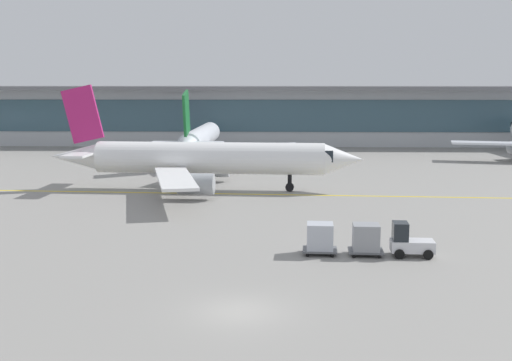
{
  "coord_description": "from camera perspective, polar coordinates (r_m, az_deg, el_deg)",
  "views": [
    {
      "loc": [
        1.65,
        -29.55,
        10.7
      ],
      "look_at": [
        0.16,
        20.66,
        3.0
      ],
      "focal_mm": 46.5,
      "sensor_mm": 36.0,
      "label": 1
    }
  ],
  "objects": [
    {
      "name": "taxiway_centreline_stripe",
      "position": [
        62.72,
        -4.12,
        -1.13
      ],
      "size": [
        109.84,
        6.74,
        0.01
      ],
      "primitive_type": "cube",
      "rotation": [
        0.0,
        0.0,
        -0.06
      ],
      "color": "yellow",
      "rests_on": "ground_plane"
    },
    {
      "name": "cargo_dolly_lead",
      "position": [
        41.23,
        9.44,
        -4.94
      ],
      "size": [
        2.18,
        1.71,
        1.94
      ],
      "rotation": [
        0.0,
        0.0,
        -0.05
      ],
      "color": "#595B60",
      "rests_on": "ground_plane"
    },
    {
      "name": "ground_plane",
      "position": [
        31.47,
        -1.43,
        -11.16
      ],
      "size": [
        400.0,
        400.0,
        0.0
      ],
      "primitive_type": "plane",
      "color": "gray"
    },
    {
      "name": "taxiing_regional_jet",
      "position": [
        64.31,
        -4.32,
        1.86
      ],
      "size": [
        30.77,
        28.58,
        10.19
      ],
      "rotation": [
        0.0,
        0.0,
        -0.06
      ],
      "color": "white",
      "rests_on": "ground_plane"
    },
    {
      "name": "baggage_tug",
      "position": [
        41.56,
        12.99,
        -5.16
      ],
      "size": [
        2.67,
        1.74,
        2.1
      ],
      "rotation": [
        0.0,
        0.0,
        -0.05
      ],
      "color": "silver",
      "rests_on": "ground_plane"
    },
    {
      "name": "cargo_dolly_trailing",
      "position": [
        41.09,
        5.52,
        -4.9
      ],
      "size": [
        2.18,
        1.71,
        1.94
      ],
      "rotation": [
        0.0,
        0.0,
        -0.05
      ],
      "color": "#595B60",
      "rests_on": "ground_plane"
    },
    {
      "name": "terminal_concourse",
      "position": [
        109.26,
        0.84,
        5.68
      ],
      "size": [
        176.52,
        11.0,
        9.6
      ],
      "color": "#B2B7BC",
      "rests_on": "ground_plane"
    },
    {
      "name": "gate_airplane_1",
      "position": [
        88.6,
        -4.82,
        3.6
      ],
      "size": [
        26.69,
        28.65,
        9.5
      ],
      "rotation": [
        0.0,
        0.0,
        1.54
      ],
      "color": "silver",
      "rests_on": "ground_plane"
    }
  ]
}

